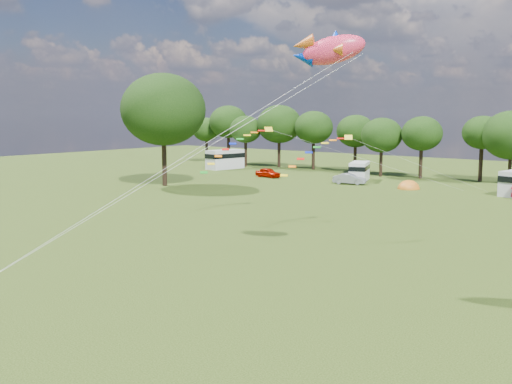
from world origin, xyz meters
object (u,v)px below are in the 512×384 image
Objects in this scene: car_a at (268,173)px; campervan_b at (359,171)px; campervan_a at (225,159)px; tent_orange at (409,189)px; big_tree at (163,110)px; fish_kite at (328,50)px; car_b at (349,179)px.

campervan_b is (11.35, 4.46, 0.65)m from car_a.
tent_orange is at bearing -89.81° from campervan_a.
campervan_a reaches higher than tent_orange.
fish_kite is (34.92, -20.23, 2.83)m from big_tree.
car_a is at bearing 91.06° from campervan_b.
car_b is at bearing -176.17° from tent_orange.
campervan_b is at bearing -83.78° from campervan_a.
fish_kite is (43.07, -40.18, 10.26)m from campervan_a.
tent_orange is (7.43, 0.50, -0.63)m from car_b.
car_b is 0.92× the size of fish_kite.
car_a is 12.21m from campervan_b.
car_a is 12.29m from car_b.
campervan_b is (-0.94, 4.19, 0.64)m from car_b.
fish_kite is at bearing -174.37° from campervan_b.
car_b is at bearing -93.26° from campervan_a.
car_b is at bearing 42.03° from big_tree.
car_a reaches higher than tent_orange.
tent_orange is (32.19, -4.49, -1.56)m from campervan_a.
campervan_b is at bearing 156.17° from tent_orange.
big_tree is at bearing 167.75° from car_a.
big_tree is 25.94m from campervan_b.
big_tree reaches higher than tent_orange.
campervan_b is at bearing 50.72° from big_tree.
car_a is 19.73m from tent_orange.
campervan_a is (-24.77, 4.98, 0.93)m from car_b.
tent_orange is (19.71, 0.77, -0.62)m from car_a.
car_a is (4.33, 14.70, -8.38)m from big_tree.
campervan_a is 59.79m from fish_kite.
car_b reaches higher than car_a.
big_tree is 3.60× the size of car_b.
car_b is 7.47m from tent_orange.
big_tree is 17.47m from car_a.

